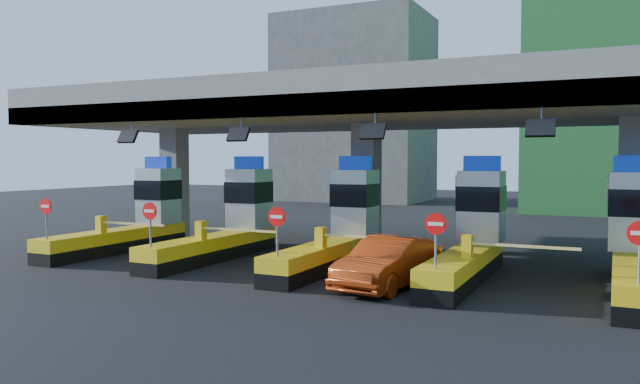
% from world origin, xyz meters
% --- Properties ---
extents(ground, '(120.00, 120.00, 0.00)m').
position_xyz_m(ground, '(0.00, 0.00, 0.00)').
color(ground, black).
rests_on(ground, ground).
extents(toll_canopy, '(28.00, 12.09, 7.00)m').
position_xyz_m(toll_canopy, '(0.00, 2.87, 6.13)').
color(toll_canopy, slate).
rests_on(toll_canopy, ground).
extents(toll_lane_far_left, '(4.43, 8.00, 4.16)m').
position_xyz_m(toll_lane_far_left, '(-10.00, 0.28, 1.40)').
color(toll_lane_far_left, black).
rests_on(toll_lane_far_left, ground).
extents(toll_lane_left, '(4.43, 8.00, 4.16)m').
position_xyz_m(toll_lane_left, '(-5.00, 0.28, 1.40)').
color(toll_lane_left, black).
rests_on(toll_lane_left, ground).
extents(toll_lane_center, '(4.43, 8.00, 4.16)m').
position_xyz_m(toll_lane_center, '(0.00, 0.28, 1.40)').
color(toll_lane_center, black).
rests_on(toll_lane_center, ground).
extents(toll_lane_right, '(4.43, 8.00, 4.16)m').
position_xyz_m(toll_lane_right, '(5.00, 0.28, 1.40)').
color(toll_lane_right, black).
rests_on(toll_lane_right, ground).
extents(toll_lane_far_right, '(4.43, 8.00, 4.16)m').
position_xyz_m(toll_lane_far_right, '(10.00, 0.28, 1.40)').
color(toll_lane_far_right, black).
rests_on(toll_lane_far_right, ground).
extents(bg_building_concrete, '(14.00, 10.00, 18.00)m').
position_xyz_m(bg_building_concrete, '(-14.00, 36.00, 9.00)').
color(bg_building_concrete, '#4C4C49').
rests_on(bg_building_concrete, ground).
extents(red_car, '(2.28, 4.97, 1.58)m').
position_xyz_m(red_car, '(3.07, -2.94, 0.79)').
color(red_car, '#902B0B').
rests_on(red_car, ground).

